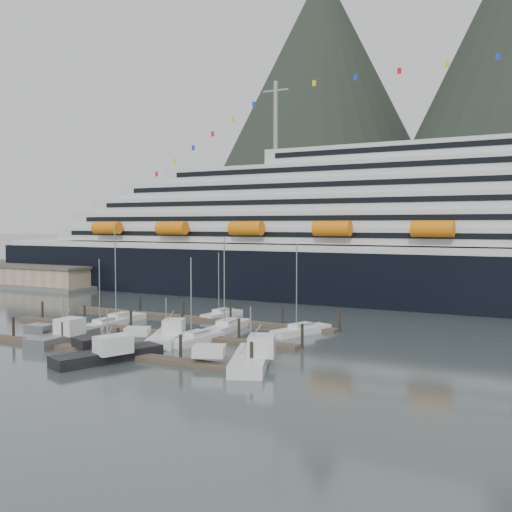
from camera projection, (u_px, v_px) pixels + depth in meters
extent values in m
plane|color=#4E5C5C|center=(158.00, 340.00, 79.05)|extent=(1600.00, 1600.00, 0.00)
cone|color=black|center=(322.00, 114.00, 703.18)|extent=(340.00, 340.00, 340.00)
cube|color=black|center=(438.00, 283.00, 115.36)|extent=(210.00, 28.00, 12.00)
cube|color=silver|center=(438.00, 249.00, 115.02)|extent=(205.80, 27.44, 1.50)
cube|color=silver|center=(466.00, 236.00, 112.52)|extent=(185.00, 26.00, 3.20)
cube|color=black|center=(453.00, 236.00, 101.04)|extent=(175.75, 0.20, 1.00)
cube|color=silver|center=(477.00, 219.00, 111.41)|extent=(180.00, 25.00, 3.20)
cube|color=black|center=(466.00, 217.00, 100.36)|extent=(171.00, 0.20, 1.00)
cube|color=silver|center=(489.00, 201.00, 110.29)|extent=(172.00, 24.00, 3.20)
cube|color=black|center=(480.00, 198.00, 99.69)|extent=(163.40, 0.20, 1.00)
cube|color=silver|center=(501.00, 183.00, 109.18)|extent=(160.00, 23.00, 3.20)
cube|color=black|center=(493.00, 178.00, 99.01)|extent=(152.00, 0.20, 1.00)
cube|color=black|center=(507.00, 159.00, 98.34)|extent=(133.00, 0.20, 1.00)
cylinder|color=gray|center=(276.00, 118.00, 130.14)|extent=(1.00, 1.00, 16.00)
cylinder|color=orange|center=(107.00, 228.00, 134.77)|extent=(7.00, 2.80, 2.80)
cylinder|color=orange|center=(172.00, 228.00, 126.25)|extent=(7.00, 2.80, 2.80)
cylinder|color=orange|center=(246.00, 228.00, 117.72)|extent=(7.00, 2.80, 2.80)
cylinder|color=orange|center=(332.00, 228.00, 109.20)|extent=(7.00, 2.80, 2.80)
cylinder|color=orange|center=(433.00, 229.00, 100.68)|extent=(7.00, 2.80, 2.80)
cube|color=#595956|center=(31.00, 284.00, 150.05)|extent=(46.00, 20.00, 1.20)
cube|color=tan|center=(31.00, 275.00, 149.94)|extent=(42.00, 16.00, 5.00)
cube|color=#595147|center=(31.00, 265.00, 149.80)|extent=(43.00, 17.00, 0.60)
cube|color=#44362C|center=(74.00, 348.00, 72.61)|extent=(48.00, 2.00, 0.50)
cylinder|color=black|center=(13.00, 329.00, 79.20)|extent=(0.36, 0.36, 3.20)
cylinder|color=black|center=(63.00, 335.00, 74.94)|extent=(0.36, 0.36, 3.20)
cylinder|color=black|center=(118.00, 341.00, 70.68)|extent=(0.36, 0.36, 3.20)
cylinder|color=black|center=(181.00, 349.00, 66.42)|extent=(0.36, 0.36, 3.20)
cylinder|color=black|center=(252.00, 357.00, 62.16)|extent=(0.36, 0.36, 3.20)
cube|color=#44362C|center=(143.00, 331.00, 84.04)|extent=(48.00, 2.00, 0.50)
cylinder|color=black|center=(42.00, 312.00, 94.89)|extent=(0.36, 0.36, 3.20)
cylinder|color=black|center=(85.00, 316.00, 90.63)|extent=(0.36, 0.36, 3.20)
cylinder|color=black|center=(131.00, 320.00, 86.37)|extent=(0.36, 0.36, 3.20)
cylinder|color=black|center=(182.00, 325.00, 82.11)|extent=(0.36, 0.36, 3.20)
cylinder|color=black|center=(239.00, 331.00, 77.85)|extent=(0.36, 0.36, 3.20)
cylinder|color=black|center=(302.00, 337.00, 73.59)|extent=(0.36, 0.36, 3.20)
cube|color=#44362C|center=(195.00, 318.00, 95.47)|extent=(48.00, 2.00, 0.50)
cylinder|color=black|center=(100.00, 302.00, 106.32)|extent=(0.36, 0.36, 3.20)
cylinder|color=black|center=(140.00, 305.00, 102.06)|extent=(0.36, 0.36, 3.20)
cylinder|color=black|center=(183.00, 309.00, 97.80)|extent=(0.36, 0.36, 3.20)
cylinder|color=black|center=(231.00, 313.00, 93.54)|extent=(0.36, 0.36, 3.20)
cylinder|color=black|center=(282.00, 317.00, 89.28)|extent=(0.36, 0.36, 3.20)
cylinder|color=black|center=(339.00, 322.00, 85.02)|extent=(0.36, 0.36, 3.20)
cube|color=silver|center=(120.00, 321.00, 92.67)|extent=(2.84, 9.93, 1.38)
cube|color=silver|center=(120.00, 315.00, 92.62)|extent=(2.07, 3.51, 0.79)
cylinder|color=gray|center=(115.00, 274.00, 91.40)|extent=(0.16, 0.16, 13.56)
cube|color=silver|center=(104.00, 326.00, 87.97)|extent=(2.91, 8.66, 1.26)
cube|color=silver|center=(104.00, 321.00, 87.93)|extent=(1.99, 3.10, 0.72)
cylinder|color=gray|center=(100.00, 291.00, 86.92)|extent=(0.14, 0.14, 9.42)
cube|color=silver|center=(228.00, 329.00, 86.03)|extent=(3.75, 11.28, 1.41)
cube|color=silver|center=(228.00, 322.00, 85.98)|extent=(2.40, 4.06, 0.81)
cylinder|color=gray|center=(224.00, 281.00, 84.64)|extent=(0.16, 0.16, 12.51)
cube|color=silver|center=(222.00, 316.00, 97.73)|extent=(3.33, 8.59, 1.30)
cube|color=silver|center=(222.00, 311.00, 97.69)|extent=(2.17, 3.12, 0.74)
cylinder|color=gray|center=(219.00, 283.00, 96.76)|extent=(0.15, 0.15, 9.82)
cube|color=silver|center=(301.00, 332.00, 83.15)|extent=(5.61, 10.27, 1.33)
cube|color=silver|center=(301.00, 326.00, 83.10)|extent=(2.94, 3.93, 0.76)
cylinder|color=gray|center=(297.00, 286.00, 82.13)|extent=(0.15, 0.15, 11.68)
cube|color=silver|center=(196.00, 341.00, 76.76)|extent=(3.45, 9.16, 1.39)
cube|color=silver|center=(196.00, 334.00, 76.71)|extent=(2.29, 3.31, 0.80)
cylinder|color=gray|center=(191.00, 297.00, 75.72)|extent=(0.16, 0.16, 10.14)
cube|color=gray|center=(63.00, 340.00, 76.84)|extent=(4.29, 10.79, 1.92)
cube|color=gray|center=(39.00, 329.00, 78.39)|extent=(3.44, 2.57, 1.15)
cube|color=silver|center=(70.00, 326.00, 76.32)|extent=(2.93, 3.37, 2.11)
cube|color=black|center=(70.00, 320.00, 76.28)|extent=(2.72, 3.14, 0.48)
cylinder|color=gray|center=(63.00, 313.00, 76.66)|extent=(0.15, 0.15, 4.79)
cube|color=black|center=(108.00, 358.00, 66.48)|extent=(7.27, 12.87, 1.79)
cube|color=black|center=(88.00, 342.00, 69.95)|extent=(3.79, 3.62, 1.07)
cube|color=silver|center=(113.00, 345.00, 65.46)|extent=(3.63, 4.38, 1.97)
cube|color=black|center=(113.00, 338.00, 65.42)|extent=(3.37, 4.08, 0.45)
cylinder|color=gray|center=(107.00, 329.00, 66.31)|extent=(0.14, 0.14, 4.47)
cube|color=silver|center=(251.00, 363.00, 64.12)|extent=(7.87, 12.30, 1.98)
cube|color=silver|center=(209.00, 351.00, 64.49)|extent=(4.11, 3.70, 1.19)
cube|color=silver|center=(262.00, 346.00, 63.91)|extent=(3.93, 4.35, 2.17)
cube|color=black|center=(262.00, 338.00, 63.87)|extent=(3.65, 4.05, 0.49)
cylinder|color=gray|center=(251.00, 330.00, 63.94)|extent=(0.16, 0.16, 4.94)
cube|color=silver|center=(166.00, 340.00, 76.93)|extent=(7.10, 10.32, 1.80)
cube|color=silver|center=(137.00, 331.00, 77.09)|extent=(3.69, 3.26, 1.08)
cube|color=silver|center=(174.00, 327.00, 76.78)|extent=(3.53, 3.75, 1.98)
cube|color=black|center=(174.00, 321.00, 76.74)|extent=(3.28, 3.49, 0.45)
cylinder|color=gray|center=(166.00, 315.00, 76.76)|extent=(0.14, 0.14, 4.49)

